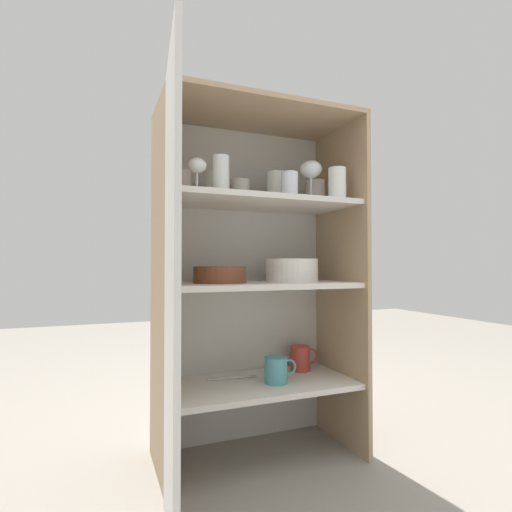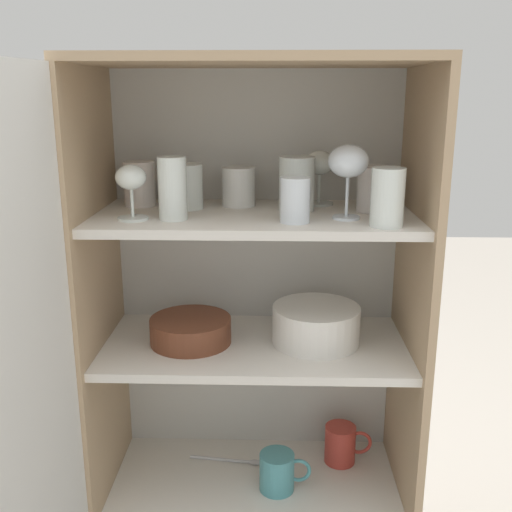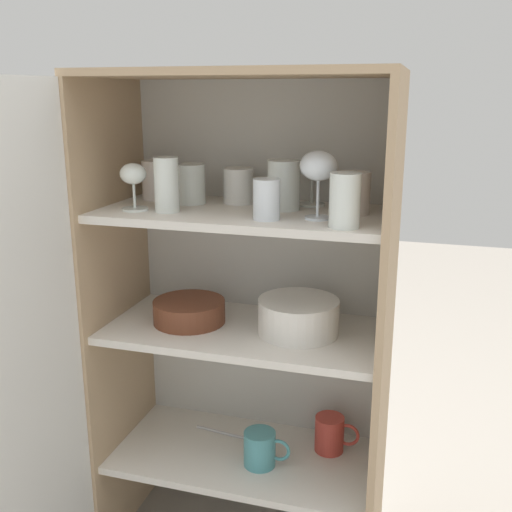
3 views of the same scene
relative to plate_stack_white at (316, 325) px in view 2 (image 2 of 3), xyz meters
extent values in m
cube|color=silver|center=(-0.14, 0.18, -0.06)|extent=(0.75, 0.02, 1.29)
cube|color=tan|center=(-0.51, -0.01, -0.06)|extent=(0.02, 0.39, 1.29)
cube|color=tan|center=(0.22, -0.01, -0.06)|extent=(0.02, 0.39, 1.29)
cube|color=tan|center=(-0.14, -0.01, 0.59)|extent=(0.75, 0.39, 0.02)
cube|color=silver|center=(-0.14, -0.01, -0.43)|extent=(0.71, 0.35, 0.02)
cube|color=silver|center=(-0.14, -0.01, -0.06)|extent=(0.71, 0.35, 0.02)
cube|color=silver|center=(-0.14, -0.01, 0.26)|extent=(0.71, 0.35, 0.02)
cube|color=silver|center=(-0.54, -0.38, -0.06)|extent=(0.06, 0.37, 1.29)
cylinder|color=white|center=(-0.06, -0.10, 0.32)|extent=(0.06, 0.06, 0.09)
cylinder|color=white|center=(-0.19, 0.08, 0.31)|extent=(0.08, 0.08, 0.09)
cylinder|color=silver|center=(0.12, 0.02, 0.32)|extent=(0.08, 0.08, 0.10)
cylinder|color=white|center=(-0.31, 0.04, 0.32)|extent=(0.08, 0.08, 0.10)
cylinder|color=white|center=(-0.05, 0.03, 0.33)|extent=(0.08, 0.08, 0.12)
cylinder|color=silver|center=(-0.42, 0.08, 0.32)|extent=(0.07, 0.07, 0.11)
cylinder|color=white|center=(0.13, -0.13, 0.33)|extent=(0.07, 0.07, 0.12)
cylinder|color=white|center=(-0.32, -0.08, 0.33)|extent=(0.06, 0.06, 0.13)
cylinder|color=white|center=(-0.40, -0.08, 0.27)|extent=(0.07, 0.07, 0.01)
cylinder|color=white|center=(-0.40, -0.08, 0.30)|extent=(0.01, 0.01, 0.06)
ellipsoid|color=white|center=(-0.40, -0.08, 0.36)|extent=(0.06, 0.06, 0.05)
cylinder|color=white|center=(0.05, -0.06, 0.27)|extent=(0.06, 0.06, 0.01)
cylinder|color=white|center=(0.05, -0.06, 0.32)|extent=(0.01, 0.01, 0.08)
ellipsoid|color=white|center=(0.05, -0.06, 0.39)|extent=(0.09, 0.09, 0.07)
cylinder|color=white|center=(0.01, 0.10, 0.27)|extent=(0.07, 0.07, 0.01)
cylinder|color=white|center=(0.01, 0.10, 0.31)|extent=(0.01, 0.01, 0.07)
ellipsoid|color=white|center=(0.01, 0.10, 0.37)|extent=(0.07, 0.07, 0.06)
cylinder|color=white|center=(0.00, 0.00, -0.04)|extent=(0.21, 0.21, 0.01)
cylinder|color=white|center=(0.00, 0.00, -0.03)|extent=(0.21, 0.21, 0.01)
cylinder|color=white|center=(0.00, 0.00, -0.02)|extent=(0.21, 0.21, 0.01)
cylinder|color=white|center=(0.00, 0.00, -0.01)|extent=(0.21, 0.21, 0.01)
cylinder|color=white|center=(0.00, 0.00, 0.00)|extent=(0.21, 0.21, 0.01)
cylinder|color=white|center=(0.00, 0.00, 0.00)|extent=(0.21, 0.21, 0.01)
cylinder|color=white|center=(0.00, 0.00, 0.01)|extent=(0.21, 0.21, 0.01)
cylinder|color=white|center=(0.00, 0.00, 0.02)|extent=(0.21, 0.21, 0.01)
cylinder|color=white|center=(0.00, 0.00, 0.03)|extent=(0.21, 0.21, 0.01)
cylinder|color=white|center=(0.00, 0.00, 0.04)|extent=(0.21, 0.21, 0.01)
cylinder|color=brown|center=(-0.30, -0.01, -0.01)|extent=(0.19, 0.19, 0.06)
torus|color=brown|center=(-0.30, -0.01, 0.01)|extent=(0.19, 0.19, 0.01)
cylinder|color=teal|center=(-0.09, -0.04, -0.37)|extent=(0.09, 0.09, 0.10)
torus|color=teal|center=(-0.04, -0.04, -0.37)|extent=(0.06, 0.01, 0.06)
cylinder|color=#BC3D33|center=(0.08, 0.08, -0.37)|extent=(0.08, 0.08, 0.10)
torus|color=#BC3D33|center=(0.13, 0.08, -0.36)|extent=(0.07, 0.01, 0.07)
cylinder|color=silver|center=(-0.23, 0.07, -0.42)|extent=(0.18, 0.03, 0.01)
ellipsoid|color=silver|center=(-0.14, 0.06, -0.41)|extent=(0.04, 0.03, 0.01)
camera|label=1|loc=(-0.72, -1.41, 0.02)|focal=28.00mm
camera|label=2|loc=(-0.10, -1.32, 0.53)|focal=42.00mm
camera|label=3|loc=(0.30, -1.40, 0.55)|focal=42.00mm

